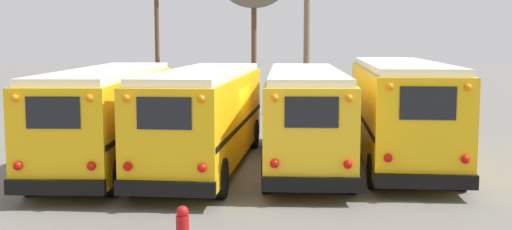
{
  "coord_description": "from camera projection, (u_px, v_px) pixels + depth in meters",
  "views": [
    {
      "loc": [
        1.06,
        -20.03,
        4.05
      ],
      "look_at": [
        0.0,
        0.24,
        1.61
      ],
      "focal_mm": 45.0,
      "sensor_mm": 36.0,
      "label": 1
    }
  ],
  "objects": [
    {
      "name": "school_bus_0",
      "position": [
        109.0,
        113.0,
        20.37
      ],
      "size": [
        2.78,
        10.96,
        3.09
      ],
      "color": "yellow",
      "rests_on": "ground"
    },
    {
      "name": "school_bus_3",
      "position": [
        400.0,
        108.0,
        20.85
      ],
      "size": [
        2.94,
        10.5,
        3.28
      ],
      "color": "yellow",
      "rests_on": "ground"
    },
    {
      "name": "school_bus_1",
      "position": [
        205.0,
        114.0,
        19.95
      ],
      "size": [
        2.97,
        10.52,
        3.09
      ],
      "color": "yellow",
      "rests_on": "ground"
    },
    {
      "name": "ground_plane",
      "position": [
        256.0,
        166.0,
        20.4
      ],
      "size": [
        160.0,
        160.0,
        0.0
      ],
      "primitive_type": "plane",
      "color": "#66635E"
    },
    {
      "name": "utility_pole",
      "position": [
        307.0,
        23.0,
        33.78
      ],
      "size": [
        1.8,
        0.34,
        9.46
      ],
      "color": "#75604C",
      "rests_on": "ground"
    },
    {
      "name": "school_bus_2",
      "position": [
        305.0,
        113.0,
        20.48
      ],
      "size": [
        2.54,
        10.5,
        3.05
      ],
      "color": "yellow",
      "rests_on": "ground"
    }
  ]
}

